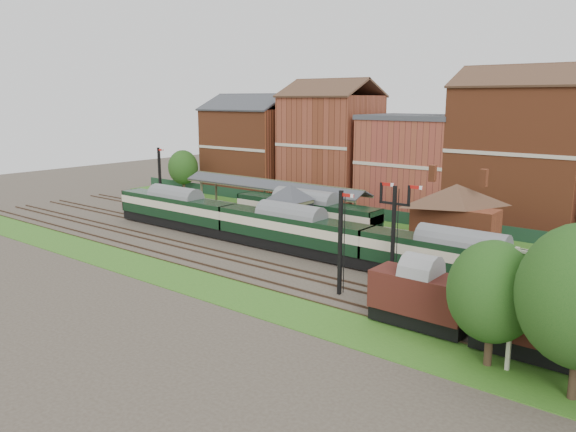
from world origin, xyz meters
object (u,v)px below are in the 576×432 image
Objects in this scene: signal_box at (290,211)px; dmu_train at (291,229)px; semaphore_bracket at (394,228)px; platform_railcar at (305,213)px; goods_van_a at (420,296)px.

signal_box reaches higher than dmu_train.
dmu_train is at bearing 168.52° from semaphore_bracket.
signal_box reaches higher than platform_railcar.
dmu_train is 7.24m from platform_railcar.
goods_van_a is at bearing -36.45° from platform_railcar.
semaphore_bracket is (15.04, -5.75, 1.44)m from signal_box.
semaphore_bracket reaches higher than goods_van_a.
signal_box is 3.38m from platform_railcar.
semaphore_bracket is 0.16× the size of dmu_train.
signal_box is at bearing -81.95° from platform_railcar.
platform_railcar is at bearing 149.86° from semaphore_bracket.
goods_van_a is at bearing -49.83° from semaphore_bracket.
goods_van_a is (17.80, -9.00, -0.14)m from dmu_train.
dmu_train is (-12.31, 2.50, -2.35)m from semaphore_bracket.
semaphore_bracket reaches higher than signal_box.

